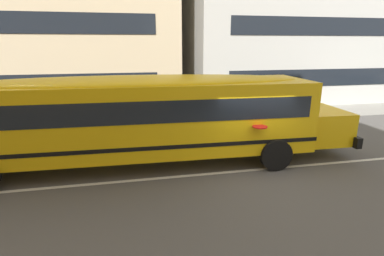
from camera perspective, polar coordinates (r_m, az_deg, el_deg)
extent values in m
plane|color=#54514F|center=(10.16, 11.44, -7.98)|extent=(400.00, 400.00, 0.00)
cube|color=gray|center=(16.95, 1.64, 2.08)|extent=(120.00, 3.00, 0.01)
cube|color=silver|center=(10.16, 11.44, -7.96)|extent=(110.00, 0.16, 0.01)
cube|color=yellow|center=(10.14, -10.41, 2.18)|extent=(11.75, 2.99, 2.34)
cube|color=yellow|center=(12.20, 22.96, 0.67)|extent=(1.76, 2.28, 1.17)
cube|color=black|center=(12.78, 25.98, -0.88)|extent=(0.29, 2.66, 0.38)
cube|color=black|center=(10.05, -10.53, 4.51)|extent=(11.05, 3.01, 0.68)
cube|color=black|center=(10.32, -10.22, -1.54)|extent=(11.77, 3.02, 0.13)
ellipsoid|color=yellow|center=(9.93, -10.75, 8.74)|extent=(11.28, 2.76, 0.38)
cylinder|color=red|center=(9.42, 12.97, 0.25)|extent=(0.48, 0.48, 0.03)
cylinder|color=black|center=(12.49, 10.67, -0.77)|extent=(1.07, 0.33, 1.06)
cylinder|color=black|center=(10.19, 15.85, -4.99)|extent=(1.07, 0.33, 1.06)
cylinder|color=black|center=(12.58, -30.77, -2.68)|extent=(1.07, 0.33, 1.06)
cube|color=black|center=(18.72, -31.45, 7.05)|extent=(15.63, 0.04, 1.10)
cube|color=black|center=(18.63, -32.92, 16.77)|extent=(15.63, 0.04, 1.10)
cube|color=black|center=(22.84, 28.31, 8.68)|extent=(17.19, 0.04, 1.10)
cube|color=black|center=(22.76, 29.40, 16.65)|extent=(17.19, 0.04, 1.10)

